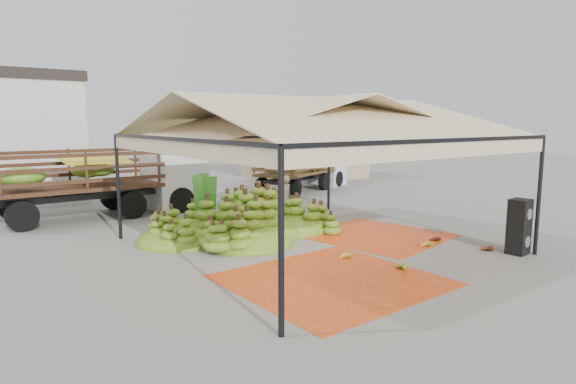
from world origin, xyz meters
TOP-DOWN VIEW (x-y plane):
  - ground at (0.00, 0.00)m, footprint 90.00×90.00m
  - canopy_tent at (0.00, 0.00)m, footprint 8.10×8.10m
  - building_tan at (10.00, 13.00)m, footprint 6.30×5.30m
  - tarp_left at (-1.53, -2.44)m, footprint 4.22×4.03m
  - tarp_right at (2.26, -0.14)m, footprint 4.17×4.31m
  - banana_heap at (-0.91, 2.22)m, footprint 7.43×6.70m
  - hand_yellow_a at (2.30, -1.93)m, footprint 0.58×0.54m
  - hand_yellow_b at (-0.23, -1.48)m, footprint 0.60×0.60m
  - hand_red_a at (3.01, -1.68)m, footprint 0.51×0.45m
  - hand_red_b at (3.20, -3.14)m, footprint 0.49×0.40m
  - hand_green at (0.14, -2.82)m, footprint 0.62×0.57m
  - hanging_bunches at (1.61, -0.86)m, footprint 3.24×0.24m
  - speaker_stack at (3.70, -3.70)m, footprint 0.56×0.50m
  - banana_leaves at (-1.94, 2.64)m, footprint 0.96×1.36m
  - vendor at (1.48, 3.41)m, footprint 0.62×0.46m
  - truck_left at (-3.01, 7.82)m, footprint 7.17×2.54m
  - truck_right at (6.82, 8.91)m, footprint 6.31×4.12m

SIDE VIEW (x-z plane):
  - ground at x=0.00m, z-range 0.00..0.00m
  - banana_leaves at x=-1.94m, z-range -1.85..1.85m
  - tarp_right at x=2.26m, z-range 0.00..0.01m
  - tarp_left at x=-1.53m, z-range 0.00..0.01m
  - hand_red_a at x=3.01m, z-range 0.00..0.20m
  - hand_yellow_b at x=-0.23m, z-range 0.00..0.21m
  - hand_yellow_a at x=2.30m, z-range 0.00..0.21m
  - hand_red_b at x=3.20m, z-range 0.00..0.21m
  - hand_green at x=0.14m, z-range 0.00..0.23m
  - banana_heap at x=-0.91m, z-range 0.00..1.33m
  - speaker_stack at x=3.70m, z-range 0.00..1.42m
  - vendor at x=1.48m, z-range 0.00..1.54m
  - truck_right at x=6.82m, z-range 0.24..2.29m
  - truck_left at x=-3.01m, z-range 0.29..2.74m
  - building_tan at x=10.00m, z-range 0.02..4.12m
  - hanging_bunches at x=1.61m, z-range 2.52..2.72m
  - canopy_tent at x=0.00m, z-range 1.30..5.30m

